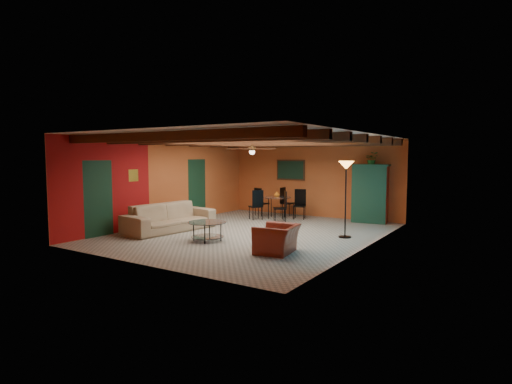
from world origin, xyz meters
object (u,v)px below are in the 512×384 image
Objects in this scene: dining_table at (277,203)px; potted_plant at (372,159)px; floor_lamp at (346,199)px; vase at (277,186)px; sofa at (170,217)px; armoire at (371,194)px; coffee_table at (207,231)px; armchair at (277,239)px.

dining_table is 4.41× the size of potted_plant.
dining_table is 0.97× the size of floor_lamp.
potted_plant is 2.20× the size of vase.
armoire is (4.42, 4.67, 0.52)m from sofa.
coffee_table is at bearing -84.14° from vase.
armoire is 0.90× the size of floor_lamp.
potted_plant reaches higher than coffee_table.
coffee_table is 2.20× the size of potted_plant.
sofa is 1.47× the size of armoire.
dining_table is at bearing -164.25° from potted_plant.
armchair is 4.76× the size of vase.
sofa is at bearing 163.92° from coffee_table.
armoire is at bearing 63.45° from coffee_table.
sofa is 5.00m from floor_lamp.
potted_plant is at bearing 15.75° from dining_table.
floor_lamp reaches higher than vase.
vase reaches higher than coffee_table.
potted_plant is (0.00, 0.00, 1.14)m from armoire.
armchair is 5.41m from armoire.
potted_plant is (2.59, 5.19, 1.81)m from coffee_table.
dining_table is at bearing -170.85° from armoire.
dining_table is 3.52m from potted_plant.
potted_plant is at bearing 63.45° from coffee_table.
armoire reaches higher than vase.
armoire is at bearing 15.75° from dining_table.
floor_lamp is at bearing -31.63° from dining_table.
dining_table is (1.38, 3.81, 0.12)m from sofa.
potted_plant reaches higher than armoire.
vase reaches higher than dining_table.
dining_table is 9.69× the size of vase.
sofa is 1.37× the size of dining_table.
armoire is at bearing 15.75° from vase.
armchair is 5.20m from dining_table.
potted_plant is at bearing -36.55° from sofa.
armoire is 3.16m from vase.
coffee_table is 0.54× the size of armoire.
floor_lamp is at bearing 39.90° from coffee_table.
armchair is (3.97, -0.69, -0.08)m from sofa.
dining_table is 1.08× the size of armoire.
sofa is at bearing -133.43° from potted_plant.
potted_plant is (0.44, 5.36, 1.75)m from armchair.
floor_lamp is 4.57× the size of potted_plant.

